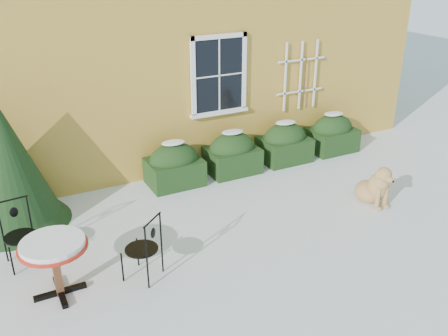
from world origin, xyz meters
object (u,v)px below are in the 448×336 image
patio_chair_far (20,233)px  dog (375,187)px  bistro_table (53,251)px  evergreen_shrub (6,174)px  patio_chair_near (144,248)px

patio_chair_far → dog: patio_chair_far is taller
bistro_table → dog: size_ratio=1.00×
evergreen_shrub → dog: size_ratio=2.50×
bistro_table → patio_chair_far: patio_chair_far is taller
patio_chair_near → patio_chair_far: bearing=-78.9°
bistro_table → patio_chair_near: patio_chair_near is taller
patio_chair_near → dog: bearing=142.1°
evergreen_shrub → bistro_table: bearing=-82.4°
dog → patio_chair_far: bearing=170.8°
bistro_table → dog: (5.64, 0.03, -0.37)m
patio_chair_near → dog: 4.48m
evergreen_shrub → patio_chair_near: (1.48, -2.51, -0.42)m
evergreen_shrub → bistro_table: evergreen_shrub is taller
patio_chair_far → dog: bearing=-15.3°
bistro_table → patio_chair_near: bearing=-8.5°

